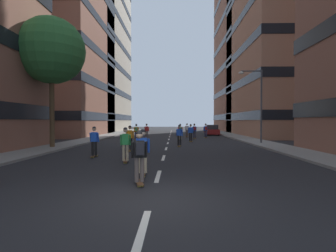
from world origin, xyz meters
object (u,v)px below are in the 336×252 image
Objects in this scene: skater_9 at (136,131)px; skater_1 at (125,143)px; skater_12 at (143,150)px; streetlamp_right at (257,98)px; skater_8 at (147,130)px; street_tree_near at (51,51)px; skater_10 at (206,130)px; parked_car_near at (212,130)px; skater_2 at (179,134)px; skater_3 at (180,131)px; skater_4 at (194,130)px; skater_5 at (130,137)px; skater_0 at (187,129)px; skater_7 at (94,140)px; skater_6 at (191,132)px; skater_13 at (139,154)px.

skater_1 is at bearing -83.81° from skater_9.
skater_12 is at bearing -81.04° from skater_9.
streetlamp_right reaches higher than skater_8.
street_tree_near reaches higher than skater_12.
skater_12 is at bearing -102.65° from skater_10.
parked_car_near is 0.45× the size of street_tree_near.
skater_12 is (-1.62, -11.53, 0.00)m from skater_2.
skater_4 is (1.74, 2.33, 0.00)m from skater_3.
skater_5 is at bearing -13.60° from street_tree_near.
streetlamp_right is 12.55m from skater_0.
skater_3 is 1.00× the size of skater_12.
skater_7 is at bearing -115.87° from skater_5.
parked_car_near is 30.15m from skater_12.
skater_5 is (-8.62, -21.18, 0.29)m from parked_car_near.
skater_0 is 24.61m from skater_12.
skater_2 is at bearing 10.73° from street_tree_near.
skater_1 is at bearing -132.85° from streetlamp_right.
skater_3 is (3.11, 15.97, 0.03)m from skater_1.
skater_10 is (13.12, 12.95, -6.35)m from street_tree_near.
skater_9 is at bearing -152.79° from skater_10.
parked_car_near is 2.47× the size of skater_7.
skater_2 is 1.00× the size of skater_6.
skater_4 is 1.00× the size of skater_9.
skater_9 is 20.26m from skater_13.
skater_5 and skater_12 have the same top height.
skater_8 and skater_12 have the same top height.
parked_car_near is 2.47× the size of skater_2.
parked_car_near is 13.42m from skater_6.
skater_5 is at bearing -108.94° from skater_3.
skater_13 is at bearing -94.96° from skater_3.
streetlamp_right reaches higher than skater_9.
parked_car_near is 26.39m from skater_7.
skater_8 is at bearing 71.92° from skater_9.
skater_9 is (-4.54, 7.00, 0.03)m from skater_2.
skater_7 is at bearing 118.02° from skater_13.
parked_car_near is at bearing 67.36° from skater_7.
skater_3 is 1.00× the size of skater_8.
skater_9 is 18.76m from skater_12.
skater_1 is 1.00× the size of skater_9.
skater_2 is at bearing -162.42° from streetlamp_right.
skater_0 and skater_8 have the same top height.
skater_4 is 1.00× the size of skater_12.
skater_3 is (-4.89, -10.29, 0.32)m from parked_car_near.
skater_5 is 9.91m from skater_13.
skater_6 and skater_9 have the same top height.
skater_0 and skater_9 have the same top height.
skater_1 is at bearing -107.00° from skater_6.
skater_4 is 7.13m from skater_9.
skater_2 is at bearing 81.99° from skater_12.
streetlamp_right is at bearing -26.05° from skater_6.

